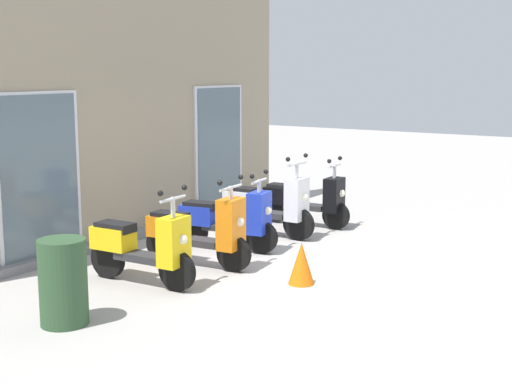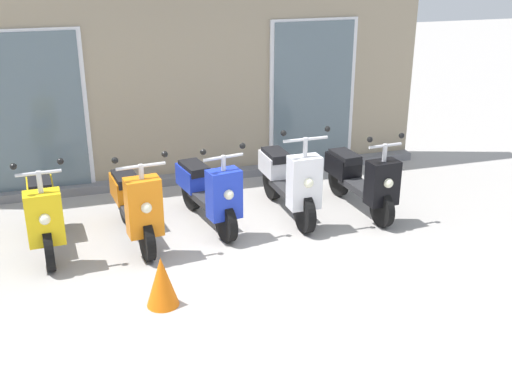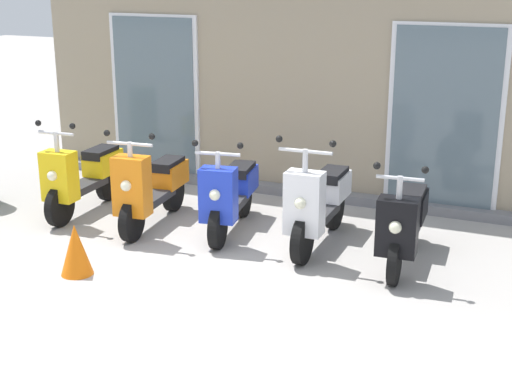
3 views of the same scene
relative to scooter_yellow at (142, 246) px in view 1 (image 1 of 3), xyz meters
name	(u,v)px [view 1 (image 1 of 3)]	position (x,y,z in m)	size (l,w,h in m)	color
ground_plane	(309,262)	(1.98, -1.20, -0.48)	(40.00, 40.00, 0.00)	#A8A39E
storefront_facade	(133,111)	(1.98, 1.93, 1.47)	(7.42, 0.50, 4.04)	gray
scooter_yellow	(142,246)	(0.00, 0.00, 0.00)	(0.53, 1.56, 1.24)	black
scooter_orange	(199,231)	(1.02, -0.08, 0.00)	(0.60, 1.59, 1.23)	black
scooter_blue	(228,219)	(1.94, 0.12, -0.02)	(0.64, 1.56, 1.17)	black
scooter_white	(269,205)	(3.00, 0.10, 0.01)	(0.63, 1.65, 1.31)	black
scooter_black	(306,199)	(3.96, -0.03, -0.02)	(0.51, 1.58, 1.18)	black
trash_bin	(63,282)	(-1.47, -0.26, -0.03)	(0.49, 0.49, 0.89)	#2D4C2D
traffic_cone	(301,263)	(1.07, -1.60, -0.22)	(0.32, 0.32, 0.52)	orange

